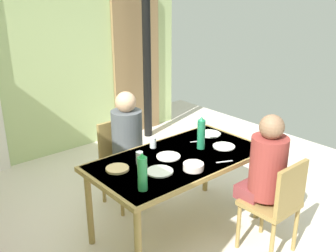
{
  "coord_description": "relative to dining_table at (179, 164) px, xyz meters",
  "views": [
    {
      "loc": [
        -1.85,
        -2.27,
        2.18
      ],
      "look_at": [
        0.23,
        0.15,
        0.99
      ],
      "focal_mm": 41.32,
      "sensor_mm": 36.0,
      "label": 1
    }
  ],
  "objects": [
    {
      "name": "cutlery_fork_near",
      "position": [
        0.38,
        0.15,
        0.07
      ],
      "size": [
        0.14,
        0.08,
        0.0
      ],
      "primitive_type": "cube",
      "rotation": [
        0.0,
        0.0,
        2.72
      ],
      "color": "silver",
      "rests_on": "dining_table"
    },
    {
      "name": "dinner_plate_far_center",
      "position": [
        -0.31,
        -0.11,
        0.08
      ],
      "size": [
        0.22,
        0.22,
        0.01
      ],
      "primitive_type": "cylinder",
      "color": "white",
      "rests_on": "dining_table"
    },
    {
      "name": "cutlery_knife_near",
      "position": [
        0.23,
        -0.32,
        0.07
      ],
      "size": [
        0.14,
        0.08,
        0.0
      ],
      "primitive_type": "cube",
      "rotation": [
        0.0,
        0.0,
        2.7
      ],
      "color": "silver",
      "rests_on": "dining_table"
    },
    {
      "name": "door_wooden",
      "position": [
        1.28,
        2.35,
        0.33
      ],
      "size": [
        0.8,
        0.05,
        2.0
      ],
      "primitive_type": "cube",
      "color": "olive",
      "rests_on": "ground_plane"
    },
    {
      "name": "person_near_diner",
      "position": [
        0.38,
        -0.64,
        0.11
      ],
      "size": [
        0.3,
        0.37,
        0.77
      ],
      "color": "brown",
      "rests_on": "ground_plane"
    },
    {
      "name": "wall_back",
      "position": [
        -0.23,
        2.43,
        0.75
      ],
      "size": [
        4.45,
        0.1,
        2.84
      ],
      "primitive_type": "cube",
      "color": "#AFC482",
      "rests_on": "ground_plane"
    },
    {
      "name": "chair_near_diner",
      "position": [
        0.38,
        -0.78,
        -0.18
      ],
      "size": [
        0.4,
        0.4,
        0.87
      ],
      "color": "olive",
      "rests_on": "ground_plane"
    },
    {
      "name": "serving_bowl_center",
      "position": [
        -0.07,
        -0.25,
        0.1
      ],
      "size": [
        0.17,
        0.17,
        0.05
      ],
      "primitive_type": "cylinder",
      "color": "silver",
      "rests_on": "dining_table"
    },
    {
      "name": "water_bottle_green_near",
      "position": [
        -0.59,
        -0.25,
        0.21
      ],
      "size": [
        0.07,
        0.07,
        0.3
      ],
      "color": "#2D9651",
      "rests_on": "dining_table"
    },
    {
      "name": "bread_plate_sliced",
      "position": [
        -0.55,
        0.15,
        0.08
      ],
      "size": [
        0.19,
        0.19,
        0.02
      ],
      "primitive_type": "cylinder",
      "color": "#DBB77A",
      "rests_on": "dining_table"
    },
    {
      "name": "stove_pipe_column",
      "position": [
        1.26,
        2.08,
        0.75
      ],
      "size": [
        0.12,
        0.12,
        2.84
      ],
      "primitive_type": "cylinder",
      "color": "black",
      "rests_on": "ground_plane"
    },
    {
      "name": "water_bottle_green_far",
      "position": [
        0.28,
        0.02,
        0.22
      ],
      "size": [
        0.07,
        0.07,
        0.31
      ],
      "color": "#1D784C",
      "rests_on": "dining_table"
    },
    {
      "name": "dinner_plate_far_side",
      "position": [
        0.6,
        0.2,
        0.08
      ],
      "size": [
        0.22,
        0.22,
        0.01
      ],
      "primitive_type": "cylinder",
      "color": "white",
      "rests_on": "dining_table"
    },
    {
      "name": "drinking_glass_by_far_diner",
      "position": [
        -0.04,
        0.32,
        0.12
      ],
      "size": [
        0.06,
        0.06,
        0.1
      ],
      "primitive_type": "cylinder",
      "color": "silver",
      "rests_on": "dining_table"
    },
    {
      "name": "person_far_diner",
      "position": [
        -0.1,
        0.64,
        0.11
      ],
      "size": [
        0.3,
        0.37,
        0.77
      ],
      "rotation": [
        0.0,
        0.0,
        3.14
      ],
      "color": "#475454",
      "rests_on": "ground_plane"
    },
    {
      "name": "dinner_plate_near_left",
      "position": [
        0.47,
        -0.1,
        0.08
      ],
      "size": [
        0.21,
        0.21,
        0.01
      ],
      "primitive_type": "cylinder",
      "color": "white",
      "rests_on": "dining_table"
    },
    {
      "name": "dining_table",
      "position": [
        0.0,
        0.0,
        0.0
      ],
      "size": [
        1.58,
        0.85,
        0.74
      ],
      "color": "olive",
      "rests_on": "ground_plane"
    },
    {
      "name": "ground_plane",
      "position": [
        -0.23,
        0.0,
        -0.67
      ],
      "size": [
        6.3,
        6.3,
        0.0
      ],
      "primitive_type": "plane",
      "color": "silver"
    },
    {
      "name": "chair_far_diner",
      "position": [
        -0.1,
        0.78,
        -0.18
      ],
      "size": [
        0.4,
        0.4,
        0.87
      ],
      "rotation": [
        0.0,
        0.0,
        3.14
      ],
      "color": "olive",
      "rests_on": "ground_plane"
    },
    {
      "name": "dinner_plate_near_right",
      "position": [
        -0.07,
        0.06,
        0.08
      ],
      "size": [
        0.21,
        0.21,
        0.01
      ],
      "primitive_type": "cylinder",
      "color": "white",
      "rests_on": "dining_table"
    },
    {
      "name": "drinking_glass_by_near_diner",
      "position": [
        -0.34,
        0.13,
        0.12
      ],
      "size": [
        0.06,
        0.06,
        0.11
      ],
      "primitive_type": "cylinder",
      "color": "silver",
      "rests_on": "dining_table"
    }
  ]
}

